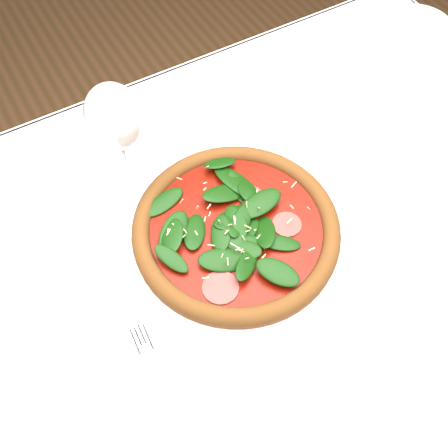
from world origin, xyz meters
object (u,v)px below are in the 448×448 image
plate (236,234)px  napkin (160,384)px  pizza (236,226)px  wine_glass (114,120)px

plate → napkin: (-0.20, -0.14, -0.00)m
pizza → wine_glass: (-0.10, 0.18, 0.11)m
plate → pizza: pizza is taller
plate → pizza: (-0.00, 0.00, 0.02)m
plate → napkin: bearing=-144.2°
plate → pizza: 0.02m
plate → napkin: plate is taller
pizza → wine_glass: size_ratio=1.63×
plate → pizza: bearing=166.0°
pizza → wine_glass: bearing=118.4°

